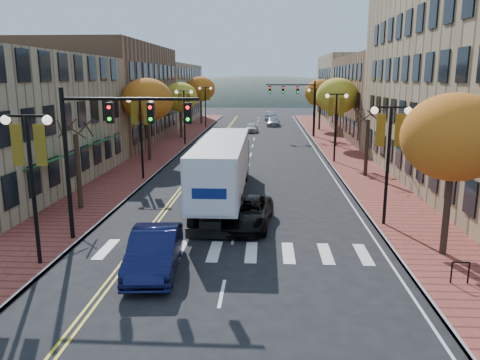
# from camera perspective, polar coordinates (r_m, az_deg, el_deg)

# --- Properties ---
(ground) EXTENTS (200.00, 200.00, 0.00)m
(ground) POSITION_cam_1_polar(r_m,az_deg,el_deg) (18.68, -1.63, -10.97)
(ground) COLOR black
(ground) RESTS_ON ground
(sidewalk_left) EXTENTS (4.00, 85.00, 0.15)m
(sidewalk_left) POSITION_cam_1_polar(r_m,az_deg,el_deg) (51.21, -8.65, 4.04)
(sidewalk_left) COLOR brown
(sidewalk_left) RESTS_ON ground
(sidewalk_right) EXTENTS (4.00, 85.00, 0.15)m
(sidewalk_right) POSITION_cam_1_polar(r_m,az_deg,el_deg) (50.69, 11.74, 3.83)
(sidewalk_right) COLOR brown
(sidewalk_right) RESTS_ON ground
(building_left_mid) EXTENTS (12.00, 24.00, 11.00)m
(building_left_mid) POSITION_cam_1_polar(r_m,az_deg,el_deg) (56.24, -16.22, 9.98)
(building_left_mid) COLOR brown
(building_left_mid) RESTS_ON ground
(building_left_far) EXTENTS (12.00, 26.00, 9.50)m
(building_left_far) POSITION_cam_1_polar(r_m,az_deg,el_deg) (80.29, -10.26, 10.32)
(building_left_far) COLOR #9E8966
(building_left_far) RESTS_ON ground
(building_right_mid) EXTENTS (15.00, 24.00, 10.00)m
(building_right_mid) POSITION_cam_1_polar(r_m,az_deg,el_deg) (61.53, 19.55, 9.47)
(building_right_mid) COLOR brown
(building_right_mid) RESTS_ON ground
(building_right_far) EXTENTS (15.00, 20.00, 11.00)m
(building_right_far) POSITION_cam_1_polar(r_m,az_deg,el_deg) (82.87, 15.34, 10.66)
(building_right_far) COLOR #9E8966
(building_right_far) RESTS_ON ground
(tree_left_a) EXTENTS (0.28, 0.28, 4.20)m
(tree_left_a) POSITION_cam_1_polar(r_m,az_deg,el_deg) (27.67, -19.11, 0.97)
(tree_left_a) COLOR #382619
(tree_left_a) RESTS_ON sidewalk_left
(tree_left_b) EXTENTS (4.48, 4.48, 7.21)m
(tree_left_b) POSITION_cam_1_polar(r_m,az_deg,el_deg) (42.45, -11.24, 9.53)
(tree_left_b) COLOR #382619
(tree_left_b) RESTS_ON sidewalk_left
(tree_left_c) EXTENTS (4.16, 4.16, 6.69)m
(tree_left_c) POSITION_cam_1_polar(r_m,az_deg,el_deg) (58.09, -7.29, 9.99)
(tree_left_c) COLOR #382619
(tree_left_c) RESTS_ON sidewalk_left
(tree_left_d) EXTENTS (4.61, 4.61, 7.42)m
(tree_left_d) POSITION_cam_1_polar(r_m,az_deg,el_deg) (75.84, -4.82, 11.01)
(tree_left_d) COLOR #382619
(tree_left_d) RESTS_ON sidewalk_left
(tree_right_a) EXTENTS (4.16, 4.16, 6.69)m
(tree_right_a) POSITION_cam_1_polar(r_m,az_deg,el_deg) (20.65, 24.63, 4.73)
(tree_right_a) COLOR #382619
(tree_right_a) RESTS_ON sidewalk_right
(tree_right_b) EXTENTS (0.28, 0.28, 4.20)m
(tree_right_b) POSITION_cam_1_polar(r_m,az_deg,el_deg) (36.25, 15.18, 3.79)
(tree_right_b) COLOR #382619
(tree_right_b) RESTS_ON sidewalk_right
(tree_right_c) EXTENTS (4.48, 4.48, 7.21)m
(tree_right_c) POSITION_cam_1_polar(r_m,az_deg,el_deg) (51.67, 11.76, 9.98)
(tree_right_c) COLOR #382619
(tree_right_c) RESTS_ON sidewalk_right
(tree_right_d) EXTENTS (4.35, 4.35, 7.00)m
(tree_right_d) POSITION_cam_1_polar(r_m,az_deg,el_deg) (67.54, 9.77, 10.44)
(tree_right_d) COLOR #382619
(tree_right_d) RESTS_ON sidewalk_right
(lamp_left_a) EXTENTS (1.96, 0.36, 6.05)m
(lamp_left_a) POSITION_cam_1_polar(r_m,az_deg,el_deg) (19.55, -24.20, 2.14)
(lamp_left_a) COLOR black
(lamp_left_a) RESTS_ON ground
(lamp_left_b) EXTENTS (1.96, 0.36, 6.05)m
(lamp_left_b) POSITION_cam_1_polar(r_m,az_deg,el_deg) (34.43, -12.01, 6.95)
(lamp_left_b) COLOR black
(lamp_left_b) RESTS_ON ground
(lamp_left_c) EXTENTS (1.96, 0.36, 6.05)m
(lamp_left_c) POSITION_cam_1_polar(r_m,az_deg,el_deg) (51.96, -6.83, 8.89)
(lamp_left_c) COLOR black
(lamp_left_c) RESTS_ON ground
(lamp_left_d) EXTENTS (1.96, 0.36, 6.05)m
(lamp_left_d) POSITION_cam_1_polar(r_m,az_deg,el_deg) (69.74, -4.25, 9.82)
(lamp_left_d) COLOR black
(lamp_left_d) RESTS_ON ground
(lamp_right_a) EXTENTS (1.96, 0.36, 6.05)m
(lamp_right_a) POSITION_cam_1_polar(r_m,az_deg,el_deg) (24.06, 17.72, 4.38)
(lamp_right_a) COLOR black
(lamp_right_a) RESTS_ON ground
(lamp_right_b) EXTENTS (1.96, 0.36, 6.05)m
(lamp_right_b) POSITION_cam_1_polar(r_m,az_deg,el_deg) (41.64, 11.63, 7.87)
(lamp_right_b) COLOR black
(lamp_right_b) RESTS_ON ground
(lamp_right_c) EXTENTS (1.96, 0.36, 6.05)m
(lamp_right_c) POSITION_cam_1_polar(r_m,az_deg,el_deg) (59.47, 9.14, 9.26)
(lamp_right_c) COLOR black
(lamp_right_c) RESTS_ON ground
(traffic_mast_near) EXTENTS (6.10, 0.35, 7.00)m
(traffic_mast_near) POSITION_cam_1_polar(r_m,az_deg,el_deg) (21.40, -15.86, 5.26)
(traffic_mast_near) COLOR black
(traffic_mast_near) RESTS_ON ground
(traffic_mast_far) EXTENTS (6.10, 0.34, 7.00)m
(traffic_mast_far) POSITION_cam_1_polar(r_m,az_deg,el_deg) (59.27, 7.19, 9.91)
(traffic_mast_far) COLOR black
(traffic_mast_far) RESTS_ON ground
(semi_truck) EXTENTS (2.57, 15.65, 3.91)m
(semi_truck) POSITION_cam_1_polar(r_m,az_deg,el_deg) (28.32, -1.94, 1.98)
(semi_truck) COLOR black
(semi_truck) RESTS_ON ground
(navy_sedan) EXTENTS (2.21, 5.20, 1.67)m
(navy_sedan) POSITION_cam_1_polar(r_m,az_deg,el_deg) (18.61, -10.39, -8.50)
(navy_sedan) COLOR #0D1137
(navy_sedan) RESTS_ON ground
(black_suv) EXTENTS (2.86, 5.44, 1.46)m
(black_suv) POSITION_cam_1_polar(r_m,az_deg,el_deg) (23.71, 0.71, -3.96)
(black_suv) COLOR black
(black_suv) RESTS_ON ground
(car_far_white) EXTENTS (1.76, 3.87, 1.29)m
(car_far_white) POSITION_cam_1_polar(r_m,az_deg,el_deg) (64.69, 1.45, 6.41)
(car_far_white) COLOR silver
(car_far_white) RESTS_ON ground
(car_far_silver) EXTENTS (2.18, 4.80, 1.36)m
(car_far_silver) POSITION_cam_1_polar(r_m,az_deg,el_deg) (73.44, 4.09, 7.13)
(car_far_silver) COLOR #9A99A0
(car_far_silver) RESTS_ON ground
(car_far_oncoming) EXTENTS (2.12, 4.76, 1.52)m
(car_far_oncoming) POSITION_cam_1_polar(r_m,az_deg,el_deg) (83.34, 3.76, 7.81)
(car_far_oncoming) COLOR #B3B4BC
(car_far_oncoming) RESTS_ON ground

